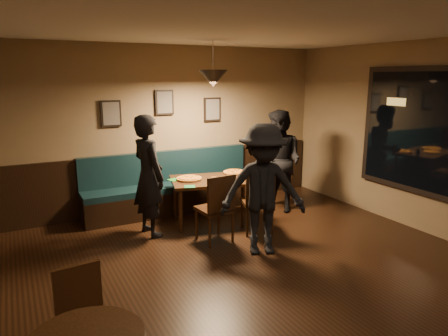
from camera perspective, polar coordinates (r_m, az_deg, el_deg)
name	(u,v)px	position (r m, az deg, el deg)	size (l,w,h in m)	color
floor	(281,298)	(4.54, 8.00, -17.61)	(7.00, 7.00, 0.00)	black
ceiling	(291,18)	(3.96, 9.33, 20.06)	(7.00, 7.00, 0.00)	silver
wall_back	(165,129)	(7.11, -8.32, 5.46)	(6.00, 6.00, 0.00)	#8C704F
wainscot	(167,180)	(7.25, -8.01, -1.64)	(5.88, 0.06, 1.00)	black
booth_bench	(172,183)	(7.00, -7.26, -2.13)	(3.00, 0.60, 1.00)	#0F232D
window_frame	(436,133)	(6.48, 27.58, 4.34)	(0.06, 2.56, 1.86)	black
window_glass	(435,133)	(6.46, 27.43, 4.33)	(2.40, 2.40, 0.00)	black
picture_left	(111,114)	(6.80, -15.53, 7.35)	(0.32, 0.04, 0.42)	black
picture_center	(164,102)	(7.04, -8.35, 9.07)	(0.32, 0.04, 0.42)	black
picture_right	(212,109)	(7.39, -1.66, 8.21)	(0.32, 0.04, 0.42)	black
pendant_lamp	(213,78)	(6.21, -1.54, 12.42)	(0.44, 0.44, 0.25)	black
dining_table	(214,200)	(6.51, -1.44, -4.54)	(1.31, 0.85, 0.70)	black
chair_near_left	(214,207)	(5.72, -1.36, -5.54)	(0.43, 0.43, 0.98)	black
chair_near_right	(257,201)	(6.07, 4.64, -4.56)	(0.43, 0.43, 0.97)	black
diner_left	(149,176)	(5.95, -10.49, -1.10)	(0.64, 0.42, 1.77)	black
diner_right	(280,161)	(7.01, 7.77, 0.96)	(0.84, 0.66, 1.73)	black
diner_front	(263,190)	(5.26, 5.48, -3.08)	(1.11, 0.64, 1.71)	black
pizza_a	(189,178)	(6.37, -4.91, -1.47)	(0.39, 0.39, 0.04)	#BF7E24
pizza_b	(218,180)	(6.28, -0.82, -1.65)	(0.33, 0.33, 0.04)	gold
pizza_c	(235,172)	(6.77, 1.48, -0.58)	(0.37, 0.37, 0.04)	#C37624
soda_glass	(257,173)	(6.45, 4.62, -0.77)	(0.07, 0.07, 0.16)	black
tabasco_bottle	(248,172)	(6.59, 3.35, -0.61)	(0.03, 0.03, 0.12)	#940804
napkin_a	(174,180)	(6.39, -7.02, -1.64)	(0.16, 0.16, 0.01)	#1E7323
napkin_b	(190,187)	(5.98, -4.83, -2.60)	(0.16, 0.16, 0.01)	#1D6E36
cutlery_set	(221,185)	(6.05, -0.36, -2.39)	(0.02, 0.17, 0.00)	silver
cafe_chair_far	(86,324)	(3.53, -18.78, -19.90)	(0.37, 0.37, 0.84)	black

